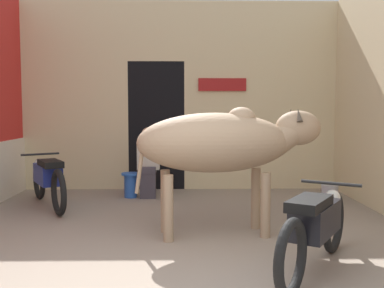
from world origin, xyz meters
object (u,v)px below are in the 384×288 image
at_px(cow, 224,143).
at_px(shopkeeper_seated, 148,160).
at_px(motorcycle_far, 48,178).
at_px(plastic_stool, 131,184).
at_px(motorcycle_near, 315,225).
at_px(bucket, 330,193).

height_order(cow, shopkeeper_seated, cow).
bearing_deg(cow, motorcycle_far, 148.67).
height_order(cow, plastic_stool, cow).
bearing_deg(motorcycle_near, cow, 120.31).
bearing_deg(motorcycle_near, bucket, 69.54).
bearing_deg(bucket, motorcycle_near, -110.46).
distance_m(cow, motorcycle_far, 2.95).
bearing_deg(motorcycle_far, plastic_stool, 31.20).
distance_m(motorcycle_far, shopkeeper_seated, 1.61).
distance_m(plastic_stool, bucket, 3.18).
height_order(cow, motorcycle_far, cow).
bearing_deg(bucket, shopkeeper_seated, 171.76).
height_order(motorcycle_near, bucket, motorcycle_near).
bearing_deg(plastic_stool, bucket, -6.91).
bearing_deg(motorcycle_far, shopkeeper_seated, 26.81).
relative_size(motorcycle_near, bucket, 6.31).
relative_size(motorcycle_far, shopkeeper_seated, 1.51).
relative_size(motorcycle_near, shopkeeper_seated, 1.43).
relative_size(cow, motorcycle_near, 1.34).
xyz_separation_m(cow, motorcycle_near, (0.71, -1.21, -0.64)).
height_order(cow, motorcycle_near, cow).
xyz_separation_m(plastic_stool, bucket, (3.16, -0.38, -0.09)).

